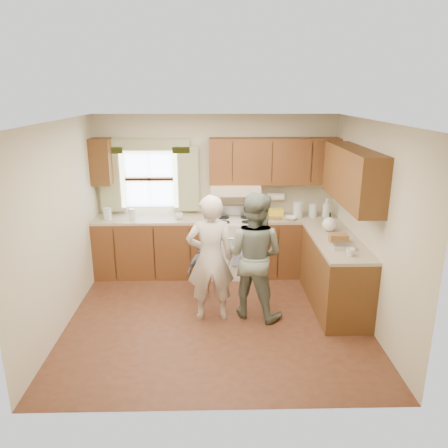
{
  "coord_description": "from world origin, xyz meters",
  "views": [
    {
      "loc": [
        -0.03,
        -5.11,
        2.83
      ],
      "look_at": [
        0.1,
        0.4,
        1.15
      ],
      "focal_mm": 35.0,
      "sensor_mm": 36.0,
      "label": 1
    }
  ],
  "objects_px": {
    "woman_left": "(210,259)",
    "child": "(202,270)",
    "woman_right": "(254,255)",
    "stove": "(235,246)"
  },
  "relations": [
    {
      "from": "stove",
      "to": "woman_right",
      "type": "xyz_separation_m",
      "value": [
        0.17,
        -1.36,
        0.36
      ]
    },
    {
      "from": "stove",
      "to": "woman_right",
      "type": "distance_m",
      "value": 1.41
    },
    {
      "from": "woman_right",
      "to": "woman_left",
      "type": "bearing_deg",
      "value": 35.28
    },
    {
      "from": "woman_right",
      "to": "child",
      "type": "bearing_deg",
      "value": -10.29
    },
    {
      "from": "stove",
      "to": "woman_left",
      "type": "xyz_separation_m",
      "value": [
        -0.38,
        -1.44,
        0.36
      ]
    },
    {
      "from": "woman_right",
      "to": "stove",
      "type": "bearing_deg",
      "value": -56.18
    },
    {
      "from": "woman_left",
      "to": "child",
      "type": "relative_size",
      "value": 1.95
    },
    {
      "from": "woman_left",
      "to": "woman_right",
      "type": "distance_m",
      "value": 0.56
    },
    {
      "from": "woman_right",
      "to": "child",
      "type": "relative_size",
      "value": 1.96
    },
    {
      "from": "child",
      "to": "stove",
      "type": "bearing_deg",
      "value": -152.42
    }
  ]
}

